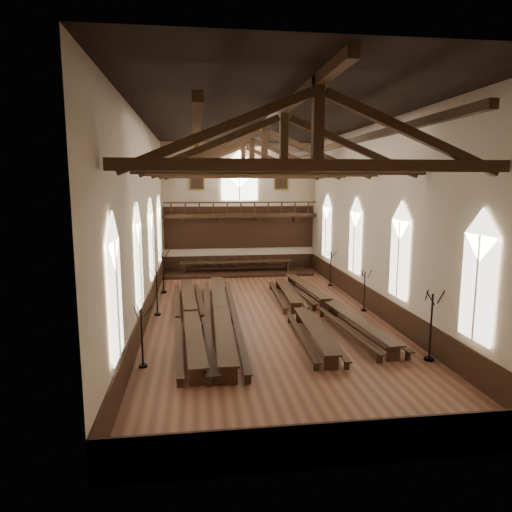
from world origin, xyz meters
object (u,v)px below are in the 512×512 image
Objects in this scene: candelabrum_right_mid at (364,298)px; refectory_row_b at (221,312)px; dais at (236,273)px; candelabrum_left_mid at (157,301)px; refectory_row_d at (329,304)px; candelabrum_right_near at (430,339)px; candelabrum_right_far at (331,275)px; high_table at (236,263)px; refectory_row_c at (299,309)px; candelabrum_left_far at (163,280)px; candelabrum_left_near at (142,348)px; refectory_row_a at (190,314)px.

refectory_row_b is at bearing -171.77° from candelabrum_right_mid.
candelabrum_left_mid is at bearing -116.10° from dais.
refectory_row_d is 9.10m from candelabrum_left_mid.
candelabrum_right_far is (-0.00, 13.32, -0.12)m from candelabrum_right_near.
dais is 4.94× the size of candelabrum_right_mid.
refectory_row_d is at bearing -70.91° from high_table.
candelabrum_left_far reaches higher than refectory_row_c.
candelabrum_left_far reaches higher than high_table.
candelabrum_right_far reaches higher than refectory_row_d.
dais is 11.67m from candelabrum_left_mid.
candelabrum_left_near is 0.94× the size of candelabrum_left_mid.
refectory_row_a is 1.27× the size of dais.
candelabrum_right_mid reaches higher than refectory_row_b.
candelabrum_left_near is 11.92m from candelabrum_left_far.
candelabrum_left_far is (-1.75, 6.95, 0.29)m from refectory_row_a.
high_table is at bearing 140.64° from candelabrum_right_far.
candelabrum_right_near is at bearing -71.85° from dais.
candelabrum_left_mid is at bearing 150.92° from refectory_row_b.
candelabrum_left_mid is at bearing -116.10° from high_table.
refectory_row_c is 12.21m from high_table.
candelabrum_left_near is (-5.13, -17.40, 0.63)m from dais.
candelabrum_right_far is (7.85, 7.37, 0.15)m from refectory_row_b.
candelabrum_left_mid reaches higher than candelabrum_right_far.
candelabrum_right_far reaches higher than refectory_row_b.
refectory_row_b is 1.31× the size of dais.
candelabrum_right_far is (0.00, 6.24, 0.04)m from candelabrum_right_mid.
candelabrum_right_near is (2.05, -6.88, 0.33)m from refectory_row_d.
high_table is 19.17m from candelabrum_right_near.
candelabrum_left_far is at bearing 138.12° from refectory_row_c.
high_table is 3.09× the size of candelabrum_left_far.
refectory_row_d is at bearing -107.66° from candelabrum_right_far.
refectory_row_d is 1.68× the size of high_table.
refectory_row_d is 5.60× the size of candelabrum_left_mid.
refectory_row_a reaches higher than refectory_row_c.
high_table reaches higher than refectory_row_a.
refectory_row_d reaches higher than refectory_row_c.
candelabrum_left_near is 12.75m from candelabrum_right_mid.
refectory_row_a is at bearing 148.28° from candelabrum_right_near.
refectory_row_a is 2.65m from candelabrum_left_mid.
refectory_row_b is 9.85m from candelabrum_right_near.
dais is 18.15m from candelabrum_left_near.
refectory_row_c is 4.90× the size of candelabrum_right_near.
refectory_row_a is at bearing 70.61° from candelabrum_left_near.
candelabrum_right_far is at bearing 90.00° from candelabrum_right_near.
candelabrum_right_mid is at bearing 7.90° from refectory_row_a.
refectory_row_c is 1.22× the size of dais.
candelabrum_right_far is at bearing 3.02° from candelabrum_left_far.
refectory_row_a is at bearing -172.10° from candelabrum_right_mid.
refectory_row_a is at bearing -171.44° from refectory_row_d.
dais is at bearing 118.20° from candelabrum_right_mid.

